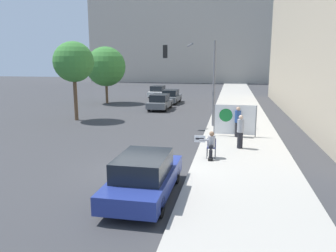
{
  "coord_description": "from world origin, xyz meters",
  "views": [
    {
      "loc": [
        3.49,
        -12.22,
        4.45
      ],
      "look_at": [
        0.25,
        4.43,
        1.12
      ],
      "focal_mm": 35.0,
      "sensor_mm": 36.0,
      "label": 1
    }
  ],
  "objects_px": {
    "traffic_light_pole": "(196,69)",
    "street_tree_midblock": "(106,67)",
    "parked_car_curbside": "(144,176)",
    "street_tree_near_curb": "(74,62)",
    "seated_protester": "(211,144)",
    "car_on_road_nearest": "(160,102)",
    "car_on_road_midblock": "(171,96)",
    "jogger_on_sidewalk": "(240,131)",
    "protest_banner": "(235,120)",
    "car_on_road_distant": "(158,92)",
    "pedestrian_behind": "(238,122)"
  },
  "relations": [
    {
      "from": "traffic_light_pole",
      "to": "street_tree_midblock",
      "type": "relative_size",
      "value": 0.94
    },
    {
      "from": "parked_car_curbside",
      "to": "street_tree_near_curb",
      "type": "bearing_deg",
      "value": 124.2
    },
    {
      "from": "seated_protester",
      "to": "car_on_road_nearest",
      "type": "relative_size",
      "value": 0.3
    },
    {
      "from": "car_on_road_midblock",
      "to": "parked_car_curbside",
      "type": "bearing_deg",
      "value": -81.5
    },
    {
      "from": "seated_protester",
      "to": "jogger_on_sidewalk",
      "type": "height_order",
      "value": "jogger_on_sidewalk"
    },
    {
      "from": "parked_car_curbside",
      "to": "seated_protester",
      "type": "bearing_deg",
      "value": 67.16
    },
    {
      "from": "protest_banner",
      "to": "car_on_road_midblock",
      "type": "height_order",
      "value": "protest_banner"
    },
    {
      "from": "jogger_on_sidewalk",
      "to": "protest_banner",
      "type": "bearing_deg",
      "value": -118.45
    },
    {
      "from": "car_on_road_midblock",
      "to": "street_tree_near_curb",
      "type": "distance_m",
      "value": 13.49
    },
    {
      "from": "car_on_road_distant",
      "to": "traffic_light_pole",
      "type": "bearing_deg",
      "value": -69.96
    },
    {
      "from": "car_on_road_nearest",
      "to": "car_on_road_midblock",
      "type": "bearing_deg",
      "value": 88.62
    },
    {
      "from": "seated_protester",
      "to": "protest_banner",
      "type": "bearing_deg",
      "value": 69.85
    },
    {
      "from": "jogger_on_sidewalk",
      "to": "car_on_road_distant",
      "type": "distance_m",
      "value": 26.07
    },
    {
      "from": "traffic_light_pole",
      "to": "car_on_road_nearest",
      "type": "distance_m",
      "value": 9.63
    },
    {
      "from": "street_tree_near_curb",
      "to": "parked_car_curbside",
      "type": "bearing_deg",
      "value": -55.8
    },
    {
      "from": "car_on_road_distant",
      "to": "street_tree_midblock",
      "type": "height_order",
      "value": "street_tree_midblock"
    },
    {
      "from": "car_on_road_nearest",
      "to": "street_tree_midblock",
      "type": "height_order",
      "value": "street_tree_midblock"
    },
    {
      "from": "traffic_light_pole",
      "to": "parked_car_curbside",
      "type": "distance_m",
      "value": 12.49
    },
    {
      "from": "car_on_road_midblock",
      "to": "car_on_road_nearest",
      "type": "bearing_deg",
      "value": -91.38
    },
    {
      "from": "traffic_light_pole",
      "to": "street_tree_near_curb",
      "type": "bearing_deg",
      "value": 172.39
    },
    {
      "from": "seated_protester",
      "to": "pedestrian_behind",
      "type": "bearing_deg",
      "value": 67.33
    },
    {
      "from": "protest_banner",
      "to": "pedestrian_behind",
      "type": "bearing_deg",
      "value": -44.73
    },
    {
      "from": "seated_protester",
      "to": "street_tree_midblock",
      "type": "relative_size",
      "value": 0.2
    },
    {
      "from": "car_on_road_distant",
      "to": "street_tree_near_curb",
      "type": "xyz_separation_m",
      "value": [
        -2.56,
        -17.46,
        3.7
      ]
    },
    {
      "from": "pedestrian_behind",
      "to": "traffic_light_pole",
      "type": "height_order",
      "value": "traffic_light_pole"
    },
    {
      "from": "pedestrian_behind",
      "to": "street_tree_near_curb",
      "type": "height_order",
      "value": "street_tree_near_curb"
    },
    {
      "from": "street_tree_midblock",
      "to": "car_on_road_distant",
      "type": "bearing_deg",
      "value": 59.49
    },
    {
      "from": "seated_protester",
      "to": "jogger_on_sidewalk",
      "type": "bearing_deg",
      "value": 49.04
    },
    {
      "from": "car_on_road_distant",
      "to": "street_tree_midblock",
      "type": "relative_size",
      "value": 0.72
    },
    {
      "from": "traffic_light_pole",
      "to": "protest_banner",
      "type": "bearing_deg",
      "value": -45.56
    },
    {
      "from": "jogger_on_sidewalk",
      "to": "street_tree_near_curb",
      "type": "bearing_deg",
      "value": -62.82
    },
    {
      "from": "traffic_light_pole",
      "to": "street_tree_midblock",
      "type": "distance_m",
      "value": 16.03
    },
    {
      "from": "traffic_light_pole",
      "to": "street_tree_near_curb",
      "type": "height_order",
      "value": "street_tree_near_curb"
    },
    {
      "from": "street_tree_near_curb",
      "to": "car_on_road_nearest",
      "type": "bearing_deg",
      "value": 52.64
    },
    {
      "from": "parked_car_curbside",
      "to": "car_on_road_midblock",
      "type": "relative_size",
      "value": 1.01
    },
    {
      "from": "car_on_road_distant",
      "to": "pedestrian_behind",
      "type": "bearing_deg",
      "value": -65.93
    },
    {
      "from": "pedestrian_behind",
      "to": "street_tree_near_curb",
      "type": "distance_m",
      "value": 13.31
    },
    {
      "from": "traffic_light_pole",
      "to": "pedestrian_behind",
      "type": "bearing_deg",
      "value": -45.51
    },
    {
      "from": "car_on_road_midblock",
      "to": "street_tree_near_curb",
      "type": "xyz_separation_m",
      "value": [
        -5.28,
        -11.85,
        3.7
      ]
    },
    {
      "from": "jogger_on_sidewalk",
      "to": "street_tree_midblock",
      "type": "xyz_separation_m",
      "value": [
        -13.88,
        17.16,
        2.96
      ]
    },
    {
      "from": "traffic_light_pole",
      "to": "car_on_road_distant",
      "type": "distance_m",
      "value": 20.18
    },
    {
      "from": "pedestrian_behind",
      "to": "parked_car_curbside",
      "type": "distance_m",
      "value": 9.71
    },
    {
      "from": "seated_protester",
      "to": "traffic_light_pole",
      "type": "relative_size",
      "value": 0.22
    },
    {
      "from": "jogger_on_sidewalk",
      "to": "traffic_light_pole",
      "type": "distance_m",
      "value": 6.89
    },
    {
      "from": "car_on_road_distant",
      "to": "street_tree_near_curb",
      "type": "distance_m",
      "value": 18.03
    },
    {
      "from": "car_on_road_midblock",
      "to": "street_tree_near_curb",
      "type": "bearing_deg",
      "value": -114.04
    },
    {
      "from": "parked_car_curbside",
      "to": "street_tree_midblock",
      "type": "relative_size",
      "value": 0.74
    },
    {
      "from": "pedestrian_behind",
      "to": "car_on_road_distant",
      "type": "height_order",
      "value": "pedestrian_behind"
    },
    {
      "from": "traffic_light_pole",
      "to": "street_tree_midblock",
      "type": "bearing_deg",
      "value": 133.16
    },
    {
      "from": "traffic_light_pole",
      "to": "seated_protester",
      "type": "bearing_deg",
      "value": -78.22
    }
  ]
}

